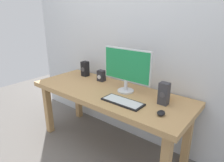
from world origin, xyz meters
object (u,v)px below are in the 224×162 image
object	(u,v)px
speaker_left	(85,69)
desk	(109,98)
monitor	(127,68)
coffee_mug	(165,94)
audio_controller	(101,76)
speaker_right	(164,94)
keyboard_primary	(123,102)
mouse	(161,113)

from	to	relation	value
speaker_left	desk	bearing A→B (deg)	-19.90
monitor	speaker_left	xyz separation A→B (m)	(-0.73, 0.10, -0.16)
coffee_mug	speaker_left	bearing A→B (deg)	178.92
monitor	audio_controller	xyz separation A→B (m)	(-0.43, 0.09, -0.19)
speaker_right	monitor	bearing A→B (deg)	174.71
keyboard_primary	mouse	world-z (taller)	mouse
speaker_left	audio_controller	xyz separation A→B (m)	(0.30, -0.02, -0.03)
desk	monitor	distance (m)	0.39
desk	audio_controller	bearing A→B (deg)	145.37
mouse	speaker_right	distance (m)	0.23
speaker_right	speaker_left	xyz separation A→B (m)	(-1.17, 0.14, -0.01)
mouse	speaker_right	world-z (taller)	speaker_right
keyboard_primary	speaker_left	distance (m)	0.94
monitor	mouse	distance (m)	0.62
speaker_right	audio_controller	distance (m)	0.88
desk	keyboard_primary	world-z (taller)	keyboard_primary
monitor	audio_controller	world-z (taller)	monitor
mouse	coffee_mug	world-z (taller)	coffee_mug
audio_controller	coffee_mug	distance (m)	0.83
desk	speaker_right	distance (m)	0.63
speaker_right	coffee_mug	bearing A→B (deg)	107.39
desk	speaker_right	size ratio (longest dim) A/B	8.66
speaker_left	audio_controller	distance (m)	0.30
keyboard_primary	mouse	bearing A→B (deg)	0.83
desk	keyboard_primary	xyz separation A→B (m)	(0.29, -0.14, 0.09)
mouse	speaker_left	world-z (taller)	speaker_left
keyboard_primary	mouse	xyz separation A→B (m)	(0.38, 0.01, 0.01)
keyboard_primary	speaker_right	distance (m)	0.38
coffee_mug	desk	bearing A→B (deg)	-161.53
speaker_right	coffee_mug	distance (m)	0.14
desk	audio_controller	distance (m)	0.37
monitor	coffee_mug	bearing A→B (deg)	11.54
desk	keyboard_primary	size ratio (longest dim) A/B	4.44
speaker_right	audio_controller	xyz separation A→B (m)	(-0.87, 0.13, -0.04)
mouse	audio_controller	world-z (taller)	audio_controller
desk	speaker_right	bearing A→B (deg)	6.07
keyboard_primary	coffee_mug	size ratio (longest dim) A/B	3.94
monitor	keyboard_primary	size ratio (longest dim) A/B	1.38
monitor	audio_controller	distance (m)	0.48
mouse	speaker_left	size ratio (longest dim) A/B	0.45
desk	speaker_right	xyz separation A→B (m)	(0.60, 0.06, 0.19)
audio_controller	speaker_right	bearing A→B (deg)	-8.22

